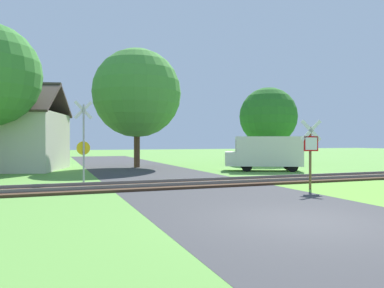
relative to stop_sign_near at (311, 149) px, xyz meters
name	(u,v)px	position (x,y,z in m)	size (l,w,h in m)	color
ground_plane	(305,222)	(-4.02, -4.88, -1.63)	(160.00, 160.00, 0.00)	#5B933D
road_asphalt	(261,208)	(-4.02, -2.88, -1.63)	(6.86, 80.00, 0.01)	#38383A
rail_track	(189,184)	(-4.02, 3.10, -1.57)	(60.00, 2.60, 0.22)	#422D1E
stop_sign_near	(311,149)	(0.00, 0.00, 0.00)	(0.86, 0.22, 2.79)	brown
crossing_sign_far	(84,138)	(-8.26, 6.08, 0.43)	(0.87, 0.20, 3.85)	#9E9EA5
house	(12,139)	(-12.16, 15.34, 0.45)	(7.96, 7.81, 5.89)	beige
tree_far	(268,116)	(8.28, 16.28, 2.51)	(5.09, 5.09, 6.69)	#513823
tree_center	(137,93)	(-3.75, 15.08, 3.87)	(6.54, 6.54, 8.78)	#513823
mail_truck	(265,152)	(3.39, 8.84, -0.39)	(5.22, 3.76, 2.24)	silver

